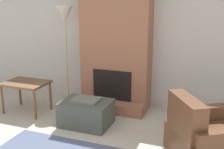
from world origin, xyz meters
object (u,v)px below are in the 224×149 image
at_px(armchair, 205,140).
at_px(side_table, 26,86).
at_px(ottoman, 86,113).
at_px(floor_lamp_left, 65,20).

height_order(armchair, side_table, armchair).
distance_m(ottoman, side_table, 1.28).
relative_size(ottoman, armchair, 0.63).
relative_size(side_table, floor_lamp_left, 0.41).
relative_size(armchair, side_table, 1.62).
bearing_deg(side_table, floor_lamp_left, 57.54).
height_order(ottoman, side_table, side_table).
bearing_deg(side_table, armchair, -9.07).
relative_size(ottoman, side_table, 1.02).
bearing_deg(ottoman, side_table, 174.40).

